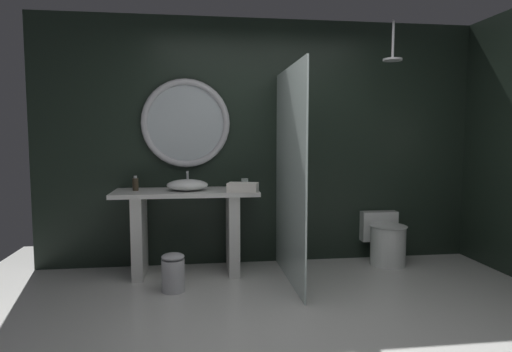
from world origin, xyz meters
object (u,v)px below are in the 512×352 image
object	(u,v)px
soap_dispenser	(135,184)
toilet	(386,240)
tumbler_cup	(245,184)
folded_hand_towel	(243,187)
vessel_sink	(187,185)
rain_shower_head	(393,55)
round_wall_mirror	(186,123)
waste_bin	(173,272)

from	to	relation	value
soap_dispenser	toilet	xyz separation A→B (m)	(2.61, 0.01, -0.65)
tumbler_cup	toilet	distance (m)	1.65
folded_hand_towel	soap_dispenser	bearing A→B (deg)	167.33
vessel_sink	folded_hand_towel	bearing A→B (deg)	-16.22
soap_dispenser	folded_hand_towel	bearing A→B (deg)	-12.67
rain_shower_head	toilet	size ratio (longest dim) A/B	0.72
soap_dispenser	round_wall_mirror	world-z (taller)	round_wall_mirror
soap_dispenser	folded_hand_towel	distance (m)	1.06
vessel_sink	rain_shower_head	bearing A→B (deg)	-3.77
soap_dispenser	folded_hand_towel	world-z (taller)	soap_dispenser
soap_dispenser	round_wall_mirror	size ratio (longest dim) A/B	0.16
rain_shower_head	waste_bin	world-z (taller)	rain_shower_head
tumbler_cup	round_wall_mirror	size ratio (longest dim) A/B	0.12
tumbler_cup	waste_bin	size ratio (longest dim) A/B	0.31
tumbler_cup	folded_hand_towel	bearing A→B (deg)	-100.56
tumbler_cup	soap_dispenser	distance (m)	1.08
round_wall_mirror	waste_bin	xyz separation A→B (m)	(-0.11, -0.77, -1.33)
soap_dispenser	toilet	bearing A→B (deg)	0.25
toilet	round_wall_mirror	bearing A→B (deg)	174.34
vessel_sink	tumbler_cup	world-z (taller)	vessel_sink
vessel_sink	folded_hand_towel	distance (m)	0.55
waste_bin	folded_hand_towel	bearing A→B (deg)	26.02
soap_dispenser	waste_bin	xyz separation A→B (m)	(0.38, -0.55, -0.73)
vessel_sink	toilet	distance (m)	2.20
toilet	waste_bin	world-z (taller)	toilet
soap_dispenser	round_wall_mirror	distance (m)	0.81
rain_shower_head	toilet	xyz separation A→B (m)	(0.08, 0.22, -1.91)
soap_dispenser	rain_shower_head	bearing A→B (deg)	-4.79
rain_shower_head	soap_dispenser	bearing A→B (deg)	175.21
round_wall_mirror	toilet	size ratio (longest dim) A/B	1.70
tumbler_cup	rain_shower_head	size ratio (longest dim) A/B	0.27
soap_dispenser	round_wall_mirror	bearing A→B (deg)	24.18
tumbler_cup	round_wall_mirror	xyz separation A→B (m)	(-0.59, 0.22, 0.61)
vessel_sink	soap_dispenser	bearing A→B (deg)	171.17
waste_bin	round_wall_mirror	bearing A→B (deg)	81.79
vessel_sink	folded_hand_towel	world-z (taller)	vessel_sink
toilet	folded_hand_towel	bearing A→B (deg)	-171.15
toilet	waste_bin	distance (m)	2.30
rain_shower_head	folded_hand_towel	world-z (taller)	rain_shower_head
rain_shower_head	tumbler_cup	bearing A→B (deg)	171.64
round_wall_mirror	tumbler_cup	bearing A→B (deg)	-20.51
toilet	folded_hand_towel	distance (m)	1.71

